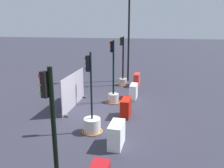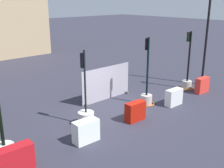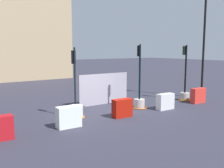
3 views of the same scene
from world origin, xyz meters
TOP-DOWN VIEW (x-y plane):
  - ground_plane at (0.00, 0.00)m, footprint 120.00×120.00m
  - traffic_light_1 at (-1.92, 0.14)m, footprint 0.88×0.88m
  - traffic_light_2 at (1.93, -0.05)m, footprint 0.87×0.87m
  - traffic_light_3 at (5.76, -0.05)m, footprint 0.78×0.78m
  - construction_barrier_1 at (-2.83, -1.05)m, footprint 1.03×0.52m
  - construction_barrier_2 at (0.00, -1.03)m, footprint 0.99×0.45m
  - construction_barrier_3 at (2.87, -1.12)m, footprint 1.02×0.44m
  - construction_barrier_4 at (5.76, -1.08)m, footprint 1.01×0.40m
  - street_lamp_post at (7.21, -0.26)m, footprint 0.36×0.36m
  - site_fence_panel at (0.90, 1.94)m, footprint 3.35×0.50m

SIDE VIEW (x-z plane):
  - ground_plane at x=0.00m, z-range 0.00..0.00m
  - construction_barrier_3 at x=2.87m, z-range 0.00..0.87m
  - construction_barrier_2 at x=0.00m, z-range 0.00..0.88m
  - construction_barrier_1 at x=-2.83m, z-range 0.00..0.89m
  - construction_barrier_4 at x=5.76m, z-range 0.00..0.91m
  - traffic_light_1 at x=-1.92m, z-range -1.20..2.15m
  - traffic_light_2 at x=1.93m, z-range -1.20..2.33m
  - traffic_light_3 at x=5.76m, z-range -1.09..2.42m
  - site_fence_panel at x=0.90m, z-range -0.05..1.78m
  - street_lamp_post at x=7.21m, z-range 0.77..7.79m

